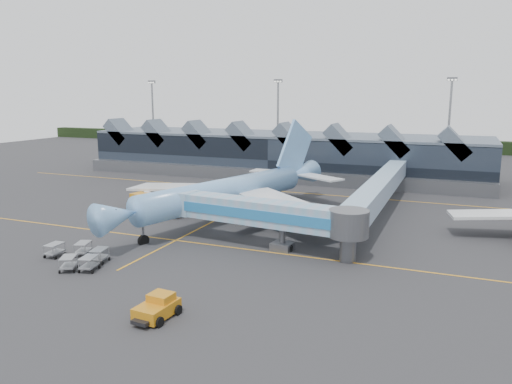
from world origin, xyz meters
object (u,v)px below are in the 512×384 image
at_px(jet_bridge, 274,216).
at_px(main_airliner, 232,191).
at_px(pushback_tug, 157,308).
at_px(fuel_truck, 158,196).

bearing_deg(jet_bridge, main_airliner, 139.74).
relative_size(main_airliner, pushback_tug, 9.83).
xyz_separation_m(jet_bridge, fuel_truck, (-25.41, 13.79, -2.25)).
height_order(main_airliner, jet_bridge, main_airliner).
distance_m(fuel_truck, pushback_tug, 42.07).
distance_m(jet_bridge, pushback_tug, 21.89).
height_order(jet_bridge, fuel_truck, jet_bridge).
distance_m(main_airliner, fuel_truck, 14.70).
xyz_separation_m(main_airliner, jet_bridge, (11.05, -11.70, -0.13)).
distance_m(main_airliner, pushback_tug, 34.45).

